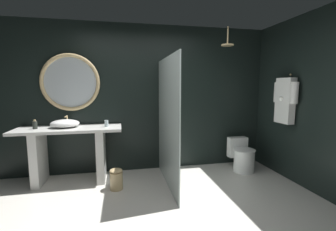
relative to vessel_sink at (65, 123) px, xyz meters
The scene contains 13 objects.
ground_plane 2.22m from the vessel_sink, 51.07° to the right, with size 5.76×5.76×0.00m, color silver.
back_wall_panel 1.36m from the vessel_sink, 14.76° to the left, with size 4.80×0.10×2.60m, color black.
side_wall_right 3.72m from the vessel_sink, 12.58° to the right, with size 0.10×2.47×2.60m, color black.
vanity_counter 0.40m from the vessel_sink, 28.54° to the right, with size 1.61×0.60×0.88m.
vessel_sink is the anchor object (origin of this frame).
tumbler_cup 0.64m from the vessel_sink, ahead, with size 0.06×0.06×0.10m, color silver.
soap_dispenser 0.42m from the vessel_sink, behind, with size 0.07×0.07×0.14m.
round_wall_mirror 0.69m from the vessel_sink, 74.68° to the left, with size 0.95×0.06×0.95m.
shower_glass_panel 1.63m from the vessel_sink, 16.49° to the right, with size 0.02×1.49×1.96m, color silver.
rain_shower_head 2.94m from the vessel_sink, ahead, with size 0.20×0.20×0.30m.
hanging_bathrobe 3.55m from the vessel_sink, ahead, with size 0.20×0.50×0.80m.
toilet 3.10m from the vessel_sink, ahead, with size 0.38×0.54×0.57m.
waste_bin 1.21m from the vessel_sink, 31.94° to the right, with size 0.19×0.19×0.32m.
Camera 1 is at (-0.40, -2.29, 1.54)m, focal length 24.68 mm.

